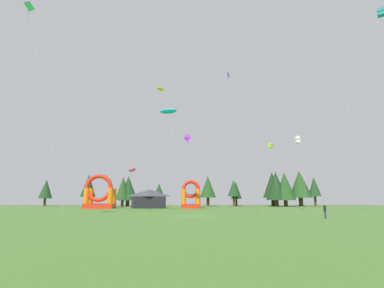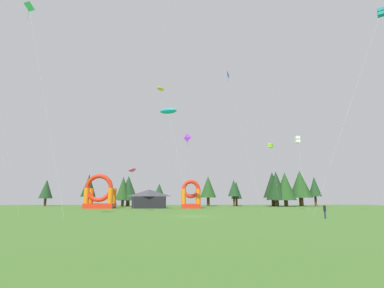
{
  "view_description": "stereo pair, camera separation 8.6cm",
  "coord_description": "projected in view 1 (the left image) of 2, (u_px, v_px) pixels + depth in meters",
  "views": [
    {
      "loc": [
        -1.43,
        -36.95,
        2.27
      ],
      "look_at": [
        0.0,
        9.31,
        11.0
      ],
      "focal_mm": 26.74,
      "sensor_mm": 36.0,
      "label": 1
    },
    {
      "loc": [
        -1.34,
        -36.95,
        2.27
      ],
      "look_at": [
        0.0,
        9.31,
        11.0
      ],
      "focal_mm": 26.74,
      "sensor_mm": 36.0,
      "label": 2
    }
  ],
  "objects": [
    {
      "name": "kite_blue_diamond",
      "position": [
        228.0,
        77.0,
        38.17
      ],
      "size": [
        5.22,
        4.04,
        18.81
      ],
      "color": "blue",
      "rests_on": "ground_plane"
    },
    {
      "name": "ground_plane",
      "position": [
        194.0,
        216.0,
        35.91
      ],
      "size": [
        120.0,
        120.0,
        0.0
      ],
      "primitive_type": "plane",
      "color": "#47752D"
    },
    {
      "name": "kite_white_box",
      "position": [
        297.0,
        140.0,
        51.73
      ],
      "size": [
        0.77,
        2.74,
        13.26
      ],
      "color": "white",
      "rests_on": "ground_plane"
    },
    {
      "name": "inflatable_red_slide",
      "position": [
        191.0,
        197.0,
        63.68
      ],
      "size": [
        4.26,
        3.64,
        6.23
      ],
      "color": "red",
      "rests_on": "ground_plane"
    },
    {
      "name": "tree_row_9",
      "position": [
        276.0,
        186.0,
        77.78
      ],
      "size": [
        5.5,
        5.5,
        9.44
      ],
      "color": "#4C331E",
      "rests_on": "ground_plane"
    },
    {
      "name": "tree_row_5",
      "position": [
        208.0,
        187.0,
        80.23
      ],
      "size": [
        4.47,
        4.47,
        8.28
      ],
      "color": "#4C331E",
      "rests_on": "ground_plane"
    },
    {
      "name": "tree_row_0",
      "position": [
        46.0,
        189.0,
        80.12
      ],
      "size": [
        3.63,
        3.63,
        7.33
      ],
      "color": "#4C331E",
      "rests_on": "ground_plane"
    },
    {
      "name": "tree_row_4",
      "position": [
        159.0,
        192.0,
        75.73
      ],
      "size": [
        3.39,
        3.39,
        6.02
      ],
      "color": "#4C331E",
      "rests_on": "ground_plane"
    },
    {
      "name": "tree_row_2",
      "position": [
        123.0,
        188.0,
        77.01
      ],
      "size": [
        3.88,
        3.88,
        7.96
      ],
      "color": "#4C331E",
      "rests_on": "ground_plane"
    },
    {
      "name": "tree_row_7",
      "position": [
        236.0,
        190.0,
        81.74
      ],
      "size": [
        3.08,
        3.08,
        6.9
      ],
      "color": "#4C331E",
      "rests_on": "ground_plane"
    },
    {
      "name": "kite_pink_parafoil",
      "position": [
        132.0,
        170.0,
        49.55
      ],
      "size": [
        1.4,
        3.65,
        7.63
      ],
      "color": "#EA599E",
      "rests_on": "ground_plane"
    },
    {
      "name": "kite_teal_box",
      "position": [
        381.0,
        13.0,
        37.84
      ],
      "size": [
        9.04,
        6.49,
        26.89
      ],
      "color": "#0C7F7A",
      "rests_on": "ground_plane"
    },
    {
      "name": "tree_row_6",
      "position": [
        234.0,
        188.0,
        78.73
      ],
      "size": [
        3.28,
        3.28,
        7.18
      ],
      "color": "#4C331E",
      "rests_on": "ground_plane"
    },
    {
      "name": "tree_row_11",
      "position": [
        300.0,
        184.0,
        79.6
      ],
      "size": [
        6.24,
        6.24,
        9.77
      ],
      "color": "#4C331E",
      "rests_on": "ground_plane"
    },
    {
      "name": "person_left_edge",
      "position": [
        325.0,
        210.0,
        31.87
      ],
      "size": [
        0.3,
        0.3,
        1.61
      ],
      "rotation": [
        0.0,
        0.0,
        4.64
      ],
      "color": "navy",
      "rests_on": "ground_plane"
    },
    {
      "name": "kite_cyan_parafoil",
      "position": [
        168.0,
        111.0,
        51.95
      ],
      "size": [
        5.64,
        2.82,
        18.4
      ],
      "color": "#19B7CC",
      "rests_on": "ground_plane"
    },
    {
      "name": "tree_row_12",
      "position": [
        314.0,
        187.0,
        78.52
      ],
      "size": [
        3.4,
        3.4,
        8.02
      ],
      "color": "#4C331E",
      "rests_on": "ground_plane"
    },
    {
      "name": "inflatable_yellow_castle",
      "position": [
        99.0,
        196.0,
        62.86
      ],
      "size": [
        6.31,
        4.12,
        7.45
      ],
      "color": "red",
      "rests_on": "ground_plane"
    },
    {
      "name": "kite_yellow_parafoil",
      "position": [
        160.0,
        89.0,
        57.43
      ],
      "size": [
        3.7,
        8.81,
        24.33
      ],
      "color": "yellow",
      "rests_on": "ground_plane"
    },
    {
      "name": "kite_lime_box",
      "position": [
        270.0,
        145.0,
        62.45
      ],
      "size": [
        2.77,
        3.35,
        14.0
      ],
      "color": "#8CD826",
      "rests_on": "ground_plane"
    },
    {
      "name": "kite_green_diamond",
      "position": [
        29.0,
        9.0,
        35.95
      ],
      "size": [
        6.3,
        2.12,
        26.44
      ],
      "color": "green",
      "rests_on": "ground_plane"
    },
    {
      "name": "tree_row_3",
      "position": [
        128.0,
        188.0,
        78.26
      ],
      "size": [
        5.29,
        5.29,
        8.19
      ],
      "color": "#4C331E",
      "rests_on": "ground_plane"
    },
    {
      "name": "festival_tent",
      "position": [
        149.0,
        199.0,
        63.49
      ],
      "size": [
        7.22,
        3.04,
        4.11
      ],
      "color": "black",
      "rests_on": "ground_plane"
    },
    {
      "name": "kite_purple_diamond",
      "position": [
        187.0,
        138.0,
        50.48
      ],
      "size": [
        1.07,
        3.27,
        13.27
      ],
      "color": "purple",
      "rests_on": "ground_plane"
    },
    {
      "name": "tree_row_1",
      "position": [
        88.0,
        186.0,
        79.01
      ],
      "size": [
        4.0,
        4.0,
        8.66
      ],
      "color": "#4C331E",
      "rests_on": "ground_plane"
    },
    {
      "name": "tree_row_10",
      "position": [
        285.0,
        186.0,
        77.33
      ],
      "size": [
        5.54,
        5.54,
        9.14
      ],
      "color": "#4C331E",
      "rests_on": "ground_plane"
    },
    {
      "name": "tree_row_8",
      "position": [
        272.0,
        185.0,
        80.57
      ],
      "size": [
        5.28,
        5.28,
        9.46
      ],
      "color": "#4C331E",
      "rests_on": "ground_plane"
    }
  ]
}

